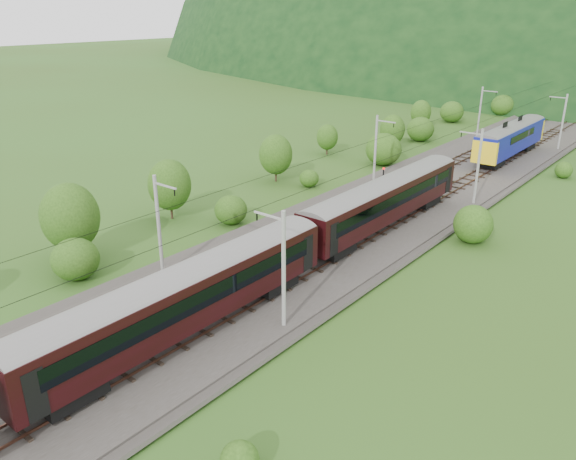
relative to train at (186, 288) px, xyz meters
The scene contains 14 objects.
ground 6.60m from the train, 116.18° to the left, with size 600.00×600.00×0.00m, color #344E18.
railbed 15.49m from the train, 99.16° to the left, with size 14.00×220.00×0.30m, color #38332D.
track_left 15.99m from the train, 107.88° to the left, with size 2.40×220.00×0.27m.
track_right 15.26m from the train, 90.00° to the left, with size 2.40×220.00×0.27m.
catenary_left 37.86m from the train, 103.01° to the left, with size 2.54×192.28×8.00m.
catenary_right 37.08m from the train, 84.24° to the left, with size 2.54×192.28×8.00m.
overhead_wires 15.45m from the train, 99.16° to the left, with size 4.83×198.00×0.03m.
mountain_ridge 328.56m from the train, 111.87° to the left, with size 336.00×280.00×132.00m, color black.
train is the anchor object (origin of this frame).
hazard_post_near 65.32m from the train, 92.19° to the left, with size 0.17×0.17×1.60m, color red.
hazard_post_far 53.43m from the train, 92.48° to the left, with size 0.16×0.16×1.45m, color red.
signal 36.16m from the train, 100.47° to the left, with size 0.27×0.27×2.43m.
vegetation_left 27.35m from the train, 127.62° to the left, with size 13.61×142.82×6.77m.
vegetation_right 16.84m from the train, 57.93° to the left, with size 7.37×92.20×3.14m.
Camera 1 is at (26.68, -24.76, 19.82)m, focal length 35.00 mm.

